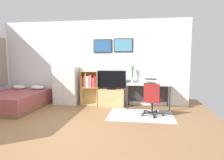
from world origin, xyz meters
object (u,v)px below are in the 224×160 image
object	(u,v)px
television	(112,80)
desk	(148,88)
laptop	(150,81)
dresser	(66,85)
bookshelf	(90,85)
wine_glass	(135,79)
computer_mouse	(159,84)
tv_stand	(112,98)
bamboo_vase	(132,74)
office_chair	(152,99)
bed	(15,100)

from	to	relation	value
television	desk	distance (m)	1.14
television	laptop	size ratio (longest dim) A/B	2.05
dresser	bookshelf	bearing A→B (deg)	4.32
bookshelf	desk	bearing A→B (deg)	-1.58
dresser	laptop	size ratio (longest dim) A/B	2.86
laptop	wine_glass	distance (m)	0.46
computer_mouse	television	bearing A→B (deg)	174.35
tv_stand	desk	size ratio (longest dim) A/B	0.63
tv_stand	laptop	bearing A→B (deg)	-1.66
dresser	wine_glass	size ratio (longest dim) A/B	6.89
dresser	wine_glass	xyz separation A→B (m)	(2.23, -0.12, 0.25)
television	bamboo_vase	xyz separation A→B (m)	(0.64, 0.13, 0.19)
bookshelf	television	world-z (taller)	television
bookshelf	office_chair	bearing A→B (deg)	-26.20
laptop	wine_glass	xyz separation A→B (m)	(-0.45, -0.10, 0.07)
computer_mouse	laptop	bearing A→B (deg)	152.97
office_chair	dresser	bearing A→B (deg)	171.80
bed	bamboo_vase	world-z (taller)	bamboo_vase
dresser	television	distance (m)	1.51
bed	computer_mouse	distance (m)	4.31
desk	laptop	world-z (taller)	laptop
dresser	wine_glass	bearing A→B (deg)	-3.11
television	desk	world-z (taller)	television
desk	television	bearing A→B (deg)	-179.24
bed	office_chair	bearing A→B (deg)	-2.88
bookshelf	wine_glass	xyz separation A→B (m)	(1.46, -0.18, 0.22)
television	laptop	bearing A→B (deg)	-0.58
bookshelf	laptop	bearing A→B (deg)	-2.33
dresser	wine_glass	distance (m)	2.25
bed	wine_glass	distance (m)	3.64
bookshelf	dresser	bearing A→B (deg)	-175.68
bookshelf	office_chair	distance (m)	2.15
bamboo_vase	wine_glass	size ratio (longest dim) A/B	2.92
tv_stand	wine_glass	distance (m)	0.96
tv_stand	desk	world-z (taller)	desk
bed	tv_stand	distance (m)	2.90
office_chair	computer_mouse	world-z (taller)	office_chair
bookshelf	computer_mouse	size ratio (longest dim) A/B	10.49
bamboo_vase	wine_glass	world-z (taller)	bamboo_vase
laptop	bed	bearing A→B (deg)	-161.56
tv_stand	computer_mouse	distance (m)	1.53
computer_mouse	bamboo_vase	distance (m)	0.89
television	computer_mouse	bearing A→B (deg)	-5.65
tv_stand	desk	xyz separation A→B (m)	(1.12, -0.01, 0.34)
tv_stand	bed	bearing A→B (deg)	-164.83
dresser	bed	bearing A→B (deg)	-150.26
television	laptop	xyz separation A→B (m)	(1.18, -0.01, -0.02)
office_chair	computer_mouse	bearing A→B (deg)	82.26
laptop	computer_mouse	world-z (taller)	laptop
office_chair	bamboo_vase	bearing A→B (deg)	129.12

